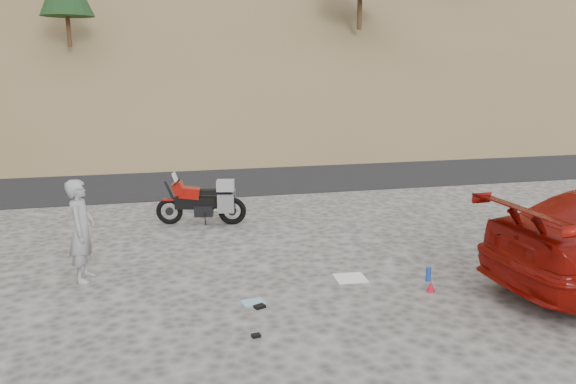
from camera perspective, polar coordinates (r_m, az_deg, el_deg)
The scene contains 10 objects.
ground at distance 10.07m, azimuth -7.07°, elevation -8.01°, with size 140.00×140.00×0.00m, color #454340.
road at distance 18.73m, azimuth -10.08°, elevation 1.71°, with size 120.00×7.00×0.05m, color black.
motorcycle at distance 12.84m, azimuth -8.43°, elevation -1.00°, with size 2.03×0.84×1.22m.
man at distance 10.23m, azimuth -19.84°, elevation -8.37°, with size 0.63×0.42×1.74m, color gray.
gear_white_cloth at distance 9.74m, azimuth 6.35°, elevation -8.68°, with size 0.51×0.46×0.02m, color white.
gear_bottle at distance 9.82m, azimuth 14.07°, elevation -8.10°, with size 0.09×0.09×0.24m, color #1A3A9D.
gear_funnel at distance 9.42m, azimuth 14.31°, elevation -9.27°, with size 0.14×0.14×0.18m, color red.
gear_glove_a at distance 8.60m, azimuth -2.89°, elevation -11.54°, with size 0.16×0.11×0.05m, color black.
gear_glove_b at distance 7.78m, azimuth -3.26°, elevation -14.36°, with size 0.12×0.09×0.04m, color black.
gear_blue_cloth at distance 8.79m, azimuth -3.57°, elevation -11.10°, with size 0.34×0.25×0.01m, color #7EABC3.
Camera 1 is at (-0.93, -9.37, 3.58)m, focal length 35.00 mm.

